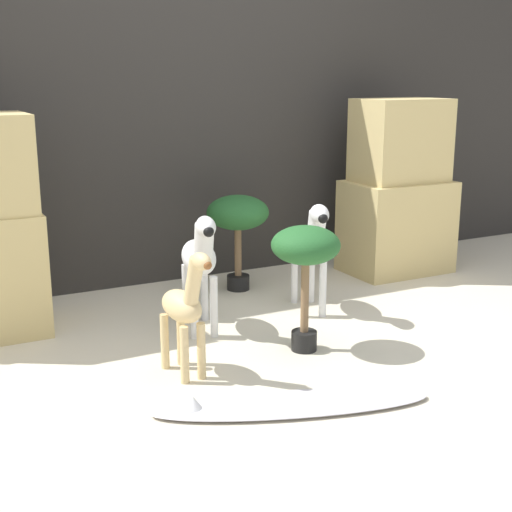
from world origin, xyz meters
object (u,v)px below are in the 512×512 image
at_px(zebra_right, 311,243).
at_px(potted_palm_back, 238,217).
at_px(surfboard, 289,404).
at_px(potted_palm_front, 306,253).
at_px(zebra_left, 200,258).
at_px(giraffe_figurine, 185,308).

xyz_separation_m(zebra_right, potted_palm_back, (-0.17, 0.57, 0.06)).
distance_m(zebra_right, surfboard, 1.26).
height_order(potted_palm_front, surfboard, potted_palm_front).
bearing_deg(zebra_left, giraffe_figurine, -120.18).
relative_size(zebra_left, potted_palm_front, 1.05).
height_order(zebra_left, potted_palm_front, zebra_left).
bearing_deg(surfboard, potted_palm_back, 71.04).
xyz_separation_m(zebra_right, giraffe_figurine, (-0.94, -0.49, -0.08)).
bearing_deg(zebra_left, zebra_right, 1.06).
bearing_deg(potted_palm_front, zebra_left, 126.12).
distance_m(zebra_right, potted_palm_front, 0.58).
height_order(giraffe_figurine, potted_palm_back, giraffe_figurine).
bearing_deg(giraffe_figurine, potted_palm_front, 1.61).
distance_m(zebra_right, zebra_left, 0.66).
relative_size(giraffe_figurine, potted_palm_back, 1.01).
xyz_separation_m(zebra_left, potted_palm_front, (0.34, -0.46, 0.09)).
relative_size(giraffe_figurine, surfboard, 0.52).
bearing_deg(zebra_left, potted_palm_front, -53.88).
bearing_deg(potted_palm_front, zebra_right, 55.69).
relative_size(potted_palm_front, surfboard, 0.53).
relative_size(potted_palm_back, surfboard, 0.51).
xyz_separation_m(zebra_right, potted_palm_front, (-0.33, -0.48, 0.09)).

